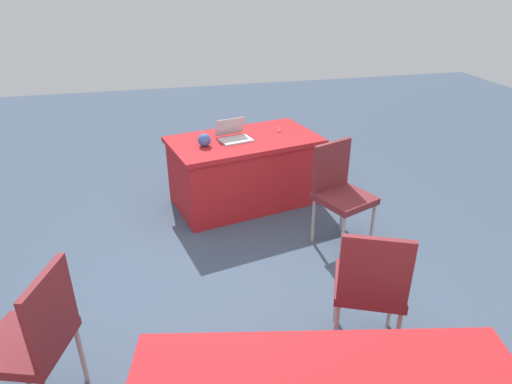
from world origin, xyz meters
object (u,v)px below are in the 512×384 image
at_px(scissors_red, 279,129).
at_px(yarn_ball, 204,140).
at_px(laptop_silver, 234,136).
at_px(chair_tucked_left, 371,283).
at_px(chair_aisle, 340,189).
at_px(table_foreground, 244,170).
at_px(chair_near_front, 35,335).

bearing_deg(scissors_red, yarn_ball, -59.60).
distance_m(laptop_silver, yarn_ball, 0.35).
xyz_separation_m(chair_tucked_left, chair_aisle, (-0.35, -1.32, -0.01)).
height_order(chair_tucked_left, chair_aisle, chair_tucked_left).
distance_m(table_foreground, chair_near_front, 2.85).
bearing_deg(scissors_red, table_foreground, -56.50).
bearing_deg(laptop_silver, chair_tucked_left, 86.69).
bearing_deg(laptop_silver, chair_near_front, 42.35).
bearing_deg(chair_aisle, yarn_ball, -60.25).
xyz_separation_m(table_foreground, chair_aisle, (-0.67, 1.01, 0.18)).
bearing_deg(chair_tucked_left, chair_near_front, -156.47).
bearing_deg(chair_near_front, table_foreground, -16.55).
xyz_separation_m(chair_aisle, laptop_silver, (0.77, -1.00, 0.22)).
distance_m(yarn_ball, scissors_red, 0.92).
xyz_separation_m(chair_tucked_left, yarn_ball, (0.75, -2.20, 0.24)).
bearing_deg(table_foreground, chair_aisle, 123.48).
bearing_deg(chair_aisle, chair_near_front, 7.44).
height_order(table_foreground, laptop_silver, laptop_silver).
height_order(chair_near_front, chair_tucked_left, chair_tucked_left).
height_order(table_foreground, chair_aisle, chair_aisle).
distance_m(table_foreground, laptop_silver, 0.42).
bearing_deg(yarn_ball, chair_aisle, 141.46).
bearing_deg(scissors_red, laptop_silver, -60.20).
distance_m(table_foreground, yarn_ball, 0.63).
bearing_deg(table_foreground, chair_near_front, 54.21).
xyz_separation_m(table_foreground, chair_near_front, (1.66, 2.31, 0.18)).
height_order(chair_near_front, laptop_silver, chair_near_front).
xyz_separation_m(laptop_silver, yarn_ball, (0.32, 0.13, 0.03)).
relative_size(chair_tucked_left, scissors_red, 5.39).
bearing_deg(laptop_silver, yarn_ball, 7.62).
distance_m(chair_aisle, scissors_red, 1.23).
distance_m(table_foreground, chair_tucked_left, 2.36).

